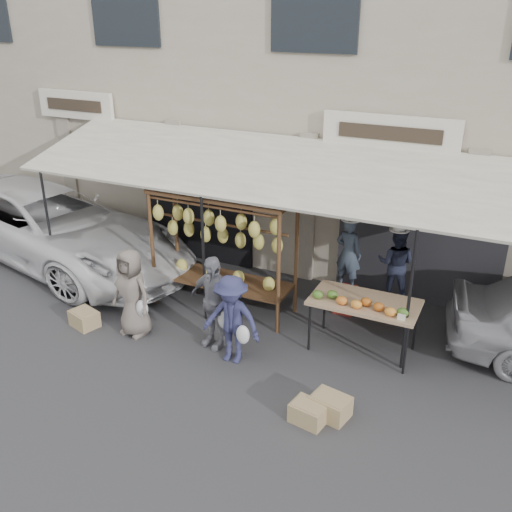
# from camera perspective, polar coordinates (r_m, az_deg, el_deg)

# --- Properties ---
(ground_plane) EXTENTS (90.00, 90.00, 0.00)m
(ground_plane) POSITION_cam_1_polar(r_m,az_deg,el_deg) (9.10, -3.15, -10.91)
(ground_plane) COLOR #2D2D30
(shophouse) EXTENTS (24.00, 6.15, 7.30)m
(shophouse) POSITION_cam_1_polar(r_m,az_deg,el_deg) (13.61, 10.17, 17.02)
(shophouse) COLOR #AFA694
(shophouse) RESTS_ON ground_plane
(awning) EXTENTS (10.00, 2.35, 2.92)m
(awning) POSITION_cam_1_polar(r_m,az_deg,el_deg) (9.88, 2.91, 8.51)
(awning) COLOR beige
(awning) RESTS_ON ground_plane
(banana_rack) EXTENTS (2.60, 0.90, 2.24)m
(banana_rack) POSITION_cam_1_polar(r_m,az_deg,el_deg) (10.01, -3.49, 2.66)
(banana_rack) COLOR #422818
(banana_rack) RESTS_ON ground_plane
(produce_table) EXTENTS (1.70, 0.90, 1.04)m
(produce_table) POSITION_cam_1_polar(r_m,az_deg,el_deg) (9.13, 10.68, -4.72)
(produce_table) COLOR tan
(produce_table) RESTS_ON ground_plane
(vendor_left) EXTENTS (0.54, 0.41, 1.34)m
(vendor_left) POSITION_cam_1_polar(r_m,az_deg,el_deg) (10.16, 9.24, 0.24)
(vendor_left) COLOR #384352
(vendor_left) RESTS_ON stool_left
(vendor_right) EXTENTS (0.65, 0.51, 1.31)m
(vendor_right) POSITION_cam_1_polar(r_m,az_deg,el_deg) (10.14, 13.81, -0.73)
(vendor_right) COLOR #1D2134
(vendor_right) RESTS_ON stool_right
(customer_left) EXTENTS (0.81, 0.58, 1.54)m
(customer_left) POSITION_cam_1_polar(r_m,az_deg,el_deg) (9.76, -12.30, -3.61)
(customer_left) COLOR #6E635A
(customer_left) RESTS_ON ground_plane
(customer_mid) EXTENTS (1.00, 0.60, 1.60)m
(customer_mid) POSITION_cam_1_polar(r_m,az_deg,el_deg) (9.22, -4.30, -4.60)
(customer_mid) COLOR gray
(customer_mid) RESTS_ON ground_plane
(customer_right) EXTENTS (0.97, 0.58, 1.47)m
(customer_right) POSITION_cam_1_polar(r_m,az_deg,el_deg) (8.84, -2.47, -6.37)
(customer_right) COLOR navy
(customer_right) RESTS_ON ground_plane
(stool_left) EXTENTS (0.39, 0.39, 0.50)m
(stool_left) POSITION_cam_1_polar(r_m,az_deg,el_deg) (10.56, 8.92, -4.32)
(stool_left) COLOR maroon
(stool_left) RESTS_ON ground_plane
(stool_right) EXTENTS (0.32, 0.32, 0.43)m
(stool_right) POSITION_cam_1_polar(r_m,az_deg,el_deg) (10.52, 13.35, -5.04)
(stool_right) COLOR maroon
(stool_right) RESTS_ON ground_plane
(crate_near_a) EXTENTS (0.52, 0.43, 0.28)m
(crate_near_a) POSITION_cam_1_polar(r_m,az_deg,el_deg) (7.99, 5.28, -15.36)
(crate_near_a) COLOR tan
(crate_near_a) RESTS_ON ground_plane
(crate_near_b) EXTENTS (0.57, 0.48, 0.30)m
(crate_near_b) POSITION_cam_1_polar(r_m,az_deg,el_deg) (8.11, 7.44, -14.69)
(crate_near_b) COLOR tan
(crate_near_b) RESTS_ON ground_plane
(crate_far) EXTENTS (0.56, 0.49, 0.29)m
(crate_far) POSITION_cam_1_polar(r_m,az_deg,el_deg) (10.48, -16.79, -6.02)
(crate_far) COLOR tan
(crate_far) RESTS_ON ground_plane
(van) EXTENTS (5.79, 3.61, 2.24)m
(van) POSITION_cam_1_polar(r_m,az_deg,el_deg) (13.37, -20.48, 4.63)
(van) COLOR white
(van) RESTS_ON ground_plane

